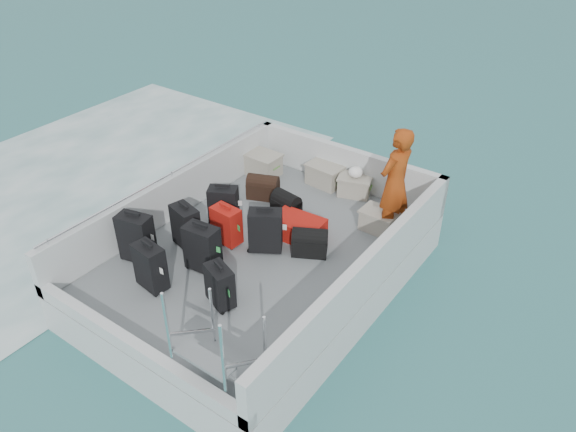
% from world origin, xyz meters
% --- Properties ---
extents(ground, '(160.00, 160.00, 0.00)m').
position_xyz_m(ground, '(0.00, 0.00, 0.00)').
color(ground, '#1C6265').
rests_on(ground, ground).
extents(wake_foam, '(10.00, 10.00, 0.00)m').
position_xyz_m(wake_foam, '(-4.80, 0.00, 0.00)').
color(wake_foam, white).
rests_on(wake_foam, ground).
extents(ferry_hull, '(3.60, 5.00, 0.60)m').
position_xyz_m(ferry_hull, '(0.00, 0.00, 0.30)').
color(ferry_hull, silver).
rests_on(ferry_hull, ground).
extents(deck, '(3.30, 4.70, 0.02)m').
position_xyz_m(deck, '(0.00, 0.00, 0.61)').
color(deck, slate).
rests_on(deck, ferry_hull).
extents(deck_fittings, '(3.60, 5.00, 0.90)m').
position_xyz_m(deck_fittings, '(0.35, -0.32, 0.99)').
color(deck_fittings, silver).
rests_on(deck_fittings, deck).
extents(suitcase_0, '(0.53, 0.37, 0.74)m').
position_xyz_m(suitcase_0, '(-1.30, -1.16, 0.99)').
color(suitcase_0, black).
rests_on(suitcase_0, deck).
extents(suitcase_1, '(0.50, 0.36, 0.67)m').
position_xyz_m(suitcase_1, '(-0.96, -0.53, 0.96)').
color(suitcase_1, black).
rests_on(suitcase_1, deck).
extents(suitcase_2, '(0.52, 0.45, 0.64)m').
position_xyz_m(suitcase_2, '(-0.90, 0.24, 0.94)').
color(suitcase_2, black).
rests_on(suitcase_2, deck).
extents(suitcase_3, '(0.47, 0.31, 0.67)m').
position_xyz_m(suitcase_3, '(-0.68, -1.47, 0.95)').
color(suitcase_3, black).
rests_on(suitcase_3, deck).
extents(suitcase_4, '(0.50, 0.33, 0.70)m').
position_xyz_m(suitcase_4, '(-0.39, -0.78, 0.97)').
color(suitcase_4, black).
rests_on(suitcase_4, deck).
extents(suitcase_5, '(0.45, 0.29, 0.59)m').
position_xyz_m(suitcase_5, '(-0.54, -0.11, 0.92)').
color(suitcase_5, '#B6140E').
rests_on(suitcase_5, deck).
extents(suitcase_6, '(0.48, 0.38, 0.58)m').
position_xyz_m(suitcase_6, '(0.28, -1.19, 0.91)').
color(suitcase_6, black).
rests_on(suitcase_6, deck).
extents(suitcase_7, '(0.55, 0.49, 0.67)m').
position_xyz_m(suitcase_7, '(0.04, 0.07, 0.95)').
color(suitcase_7, black).
rests_on(suitcase_7, deck).
extents(suitcase_8, '(0.80, 0.56, 0.30)m').
position_xyz_m(suitcase_8, '(0.22, 0.63, 0.77)').
color(suitcase_8, '#B6140E').
rests_on(suitcase_8, deck).
extents(duffel_0, '(0.59, 0.47, 0.32)m').
position_xyz_m(duffel_0, '(-0.90, 1.23, 0.78)').
color(duffel_0, black).
rests_on(duffel_0, deck).
extents(duffel_1, '(0.48, 0.36, 0.32)m').
position_xyz_m(duffel_1, '(-0.26, 1.00, 0.78)').
color(duffel_1, black).
rests_on(duffel_1, deck).
extents(duffel_2, '(0.59, 0.50, 0.32)m').
position_xyz_m(duffel_2, '(0.61, 0.38, 0.78)').
color(duffel_2, black).
rests_on(duffel_2, deck).
extents(crate_0, '(0.62, 0.43, 0.37)m').
position_xyz_m(crate_0, '(-1.41, 1.86, 0.81)').
color(crate_0, '#A7A191').
rests_on(crate_0, deck).
extents(crate_1, '(0.61, 0.44, 0.35)m').
position_xyz_m(crate_1, '(-0.29, 2.20, 0.80)').
color(crate_1, '#A7A191').
rests_on(crate_1, deck).
extents(crate_2, '(0.61, 0.51, 0.32)m').
position_xyz_m(crate_2, '(0.31, 2.20, 0.78)').
color(crate_2, '#A7A191').
rests_on(crate_2, deck).
extents(crate_3, '(0.53, 0.37, 0.31)m').
position_xyz_m(crate_3, '(1.14, 1.50, 0.78)').
color(crate_3, '#A7A191').
rests_on(crate_3, deck).
extents(yellow_bag, '(0.28, 0.26, 0.22)m').
position_xyz_m(yellow_bag, '(1.15, 1.66, 0.73)').
color(yellow_bag, yellow).
rests_on(yellow_bag, deck).
extents(white_bag, '(0.24, 0.24, 0.18)m').
position_xyz_m(white_bag, '(0.31, 2.20, 1.03)').
color(white_bag, white).
rests_on(white_bag, crate_2).
extents(passenger, '(0.53, 0.71, 1.73)m').
position_xyz_m(passenger, '(1.30, 1.56, 1.48)').
color(passenger, '#D44D13').
rests_on(passenger, deck).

